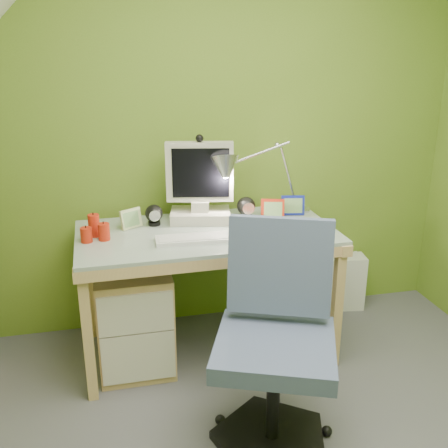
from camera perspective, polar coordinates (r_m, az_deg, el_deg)
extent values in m
cube|color=olive|center=(3.18, -2.47, 9.46)|extent=(3.20, 0.01, 2.40)
cube|color=silver|center=(2.74, -3.00, -1.62)|extent=(0.43, 0.16, 0.02)
cube|color=red|center=(2.86, 6.13, -1.01)|extent=(0.25, 0.19, 0.01)
ellipsoid|color=white|center=(2.85, 6.14, -0.73)|extent=(0.11, 0.08, 0.04)
cylinder|color=#865913|center=(2.84, 1.95, -0.13)|extent=(0.08, 0.08, 0.09)
cube|color=#B22713|center=(3.08, 5.31, 1.65)|extent=(0.14, 0.06, 0.12)
cube|color=navy|center=(3.16, 7.50, 2.04)|extent=(0.14, 0.05, 0.12)
cube|color=#BCCB8B|center=(2.96, -10.09, 0.59)|extent=(0.12, 0.08, 0.11)
cube|color=silver|center=(3.67, 12.06, -6.20)|extent=(0.39, 0.20, 0.38)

